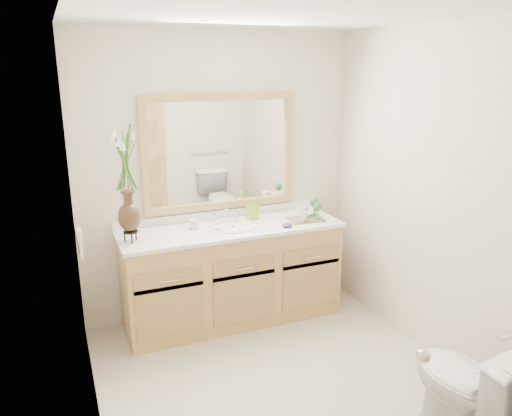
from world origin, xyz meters
name	(u,v)px	position (x,y,z in m)	size (l,w,h in m)	color
floor	(284,384)	(0.00, 0.00, 0.00)	(2.60, 2.60, 0.00)	beige
ceiling	(290,11)	(0.00, 0.00, 2.40)	(2.40, 2.60, 0.02)	white
wall_back	(220,176)	(0.00, 1.30, 1.20)	(2.40, 0.02, 2.40)	silver
wall_front	(433,309)	(0.00, -1.30, 1.20)	(2.40, 0.02, 2.40)	silver
wall_left	(84,243)	(-1.20, 0.00, 1.20)	(0.02, 2.60, 2.40)	silver
wall_right	(439,198)	(1.20, 0.00, 1.20)	(0.02, 2.60, 2.40)	silver
vanity	(232,275)	(0.00, 1.01, 0.40)	(1.80, 0.55, 0.80)	tan
counter	(232,229)	(0.00, 1.01, 0.82)	(1.84, 0.57, 0.03)	white
sink	(232,234)	(0.00, 1.00, 0.78)	(0.38, 0.34, 0.23)	white
mirror	(220,153)	(0.00, 1.28, 1.41)	(1.32, 0.04, 0.97)	white
switch_plate	(80,238)	(-1.19, 0.76, 0.98)	(0.02, 0.12, 0.12)	white
door	(363,369)	(-0.30, -1.29, 1.00)	(0.80, 0.03, 2.00)	tan
toilet	(470,391)	(0.70, -0.92, 0.37)	(0.42, 0.75, 0.74)	white
flower_vase	(126,170)	(-0.82, 0.98, 1.38)	(0.20, 0.20, 0.81)	black
tumbler	(193,224)	(-0.30, 1.08, 0.87)	(0.06, 0.06, 0.08)	beige
soap_dish	(217,230)	(-0.14, 0.96, 0.84)	(0.09, 0.09, 0.03)	beige
soap_bottle	(252,210)	(0.24, 1.15, 0.91)	(0.07, 0.08, 0.17)	#8BC52E
purple_dish	(287,225)	(0.42, 0.84, 0.85)	(0.09, 0.08, 0.03)	#55246D
tray	(306,219)	(0.65, 0.94, 0.84)	(0.29, 0.19, 0.01)	brown
mug_left	(302,216)	(0.59, 0.90, 0.89)	(0.09, 0.08, 0.09)	beige
mug_right	(303,211)	(0.65, 1.00, 0.89)	(0.10, 0.09, 0.10)	beige
goblet_front	(317,208)	(0.73, 0.89, 0.95)	(0.07, 0.07, 0.15)	#257138
goblet_back	(314,203)	(0.76, 1.01, 0.95)	(0.07, 0.07, 0.16)	#257138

